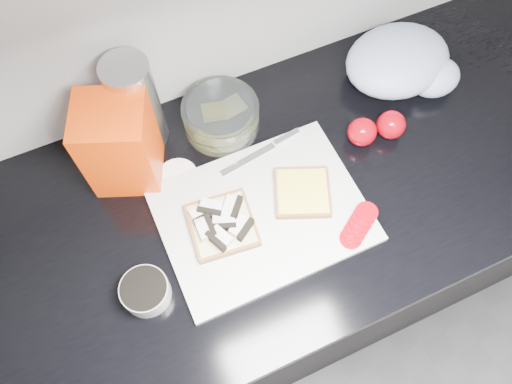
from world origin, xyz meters
TOP-DOWN VIEW (x-y plane):
  - base_cabinet at (0.00, 1.20)m, footprint 3.50×0.60m
  - countertop at (0.00, 1.20)m, footprint 3.50×0.64m
  - cutting_board at (-0.09, 1.16)m, footprint 0.40×0.30m
  - bread_left at (-0.18, 1.16)m, footprint 0.14×0.14m
  - bread_right at (-0.00, 1.16)m, footprint 0.15×0.15m
  - tomato_slices at (0.07, 1.05)m, footprint 0.10×0.09m
  - knife at (-0.01, 1.29)m, footprint 0.19×0.04m
  - seed_tub at (-0.35, 1.10)m, footprint 0.09×0.09m
  - tub_lid at (-0.21, 1.31)m, footprint 0.09×0.09m
  - glass_bowl at (-0.08, 1.39)m, footprint 0.16×0.16m
  - bread_bag at (-0.30, 1.36)m, footprint 0.17×0.16m
  - steel_canister at (-0.24, 1.43)m, footprint 0.09×0.09m
  - grocery_bag at (0.34, 1.34)m, footprint 0.25×0.22m
  - whole_tomatoes at (0.21, 1.23)m, footprint 0.13×0.07m

SIDE VIEW (x-z plane):
  - base_cabinet at x=0.00m, z-range 0.00..0.86m
  - countertop at x=0.00m, z-range 0.86..0.90m
  - tub_lid at x=-0.21m, z-range 0.90..0.91m
  - cutting_board at x=-0.09m, z-range 0.90..0.91m
  - knife at x=-0.01m, z-range 0.91..0.92m
  - bread_right at x=0.00m, z-range 0.91..0.93m
  - tomato_slices at x=0.07m, z-range 0.91..0.93m
  - bread_left at x=-0.18m, z-range 0.90..0.95m
  - seed_tub at x=-0.35m, z-range 0.90..0.95m
  - whole_tomatoes at x=0.21m, z-range 0.90..0.96m
  - glass_bowl at x=-0.08m, z-range 0.90..0.97m
  - grocery_bag at x=0.34m, z-range 0.90..1.00m
  - bread_bag at x=-0.30m, z-range 0.90..1.11m
  - steel_canister at x=-0.24m, z-range 0.90..1.12m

